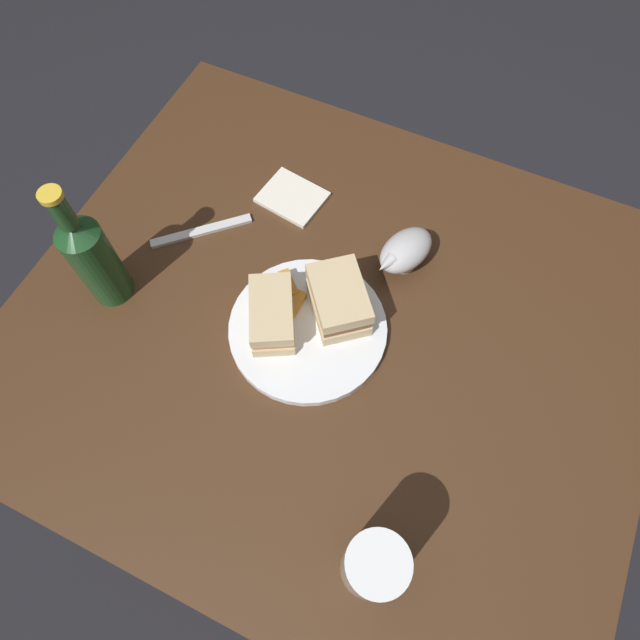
% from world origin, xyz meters
% --- Properties ---
extents(ground_plane, '(6.00, 6.00, 0.00)m').
position_xyz_m(ground_plane, '(0.00, 0.00, 0.00)').
color(ground_plane, black).
extents(dining_table, '(1.01, 0.89, 0.75)m').
position_xyz_m(dining_table, '(0.00, 0.00, 0.38)').
color(dining_table, '#422816').
rests_on(dining_table, ground).
extents(plate, '(0.25, 0.25, 0.02)m').
position_xyz_m(plate, '(0.03, 0.03, 0.76)').
color(plate, white).
rests_on(plate, dining_table).
extents(sandwich_half_left, '(0.13, 0.14, 0.07)m').
position_xyz_m(sandwich_half_left, '(0.00, -0.02, 0.80)').
color(sandwich_half_left, '#CCB284').
rests_on(sandwich_half_left, plate).
extents(sandwich_half_right, '(0.11, 0.13, 0.06)m').
position_xyz_m(sandwich_half_right, '(0.08, 0.04, 0.80)').
color(sandwich_half_right, '#CCB284').
rests_on(sandwich_half_right, plate).
extents(potato_wedge_front, '(0.05, 0.05, 0.02)m').
position_xyz_m(potato_wedge_front, '(0.09, -0.03, 0.78)').
color(potato_wedge_front, '#B77F33').
rests_on(potato_wedge_front, plate).
extents(potato_wedge_middle, '(0.02, 0.05, 0.01)m').
position_xyz_m(potato_wedge_middle, '(0.07, 0.00, 0.78)').
color(potato_wedge_middle, '#B77F33').
rests_on(potato_wedge_middle, plate).
extents(potato_wedge_back, '(0.04, 0.04, 0.02)m').
position_xyz_m(potato_wedge_back, '(0.09, 0.01, 0.78)').
color(potato_wedge_back, gold).
rests_on(potato_wedge_back, plate).
extents(pint_glass, '(0.08, 0.08, 0.14)m').
position_xyz_m(pint_glass, '(-0.19, 0.31, 0.81)').
color(pint_glass, white).
rests_on(pint_glass, dining_table).
extents(gravy_boat, '(0.10, 0.13, 0.07)m').
position_xyz_m(gravy_boat, '(-0.06, -0.16, 0.79)').
color(gravy_boat, '#B7B7BC').
rests_on(gravy_boat, dining_table).
extents(cider_bottle, '(0.07, 0.07, 0.25)m').
position_xyz_m(cider_bottle, '(0.36, 0.09, 0.85)').
color(cider_bottle, '#19421E').
rests_on(cider_bottle, dining_table).
extents(napkin, '(0.12, 0.11, 0.01)m').
position_xyz_m(napkin, '(0.17, -0.20, 0.76)').
color(napkin, silver).
rests_on(napkin, dining_table).
extents(fork, '(0.14, 0.14, 0.01)m').
position_xyz_m(fork, '(0.28, -0.07, 0.76)').
color(fork, silver).
rests_on(fork, dining_table).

